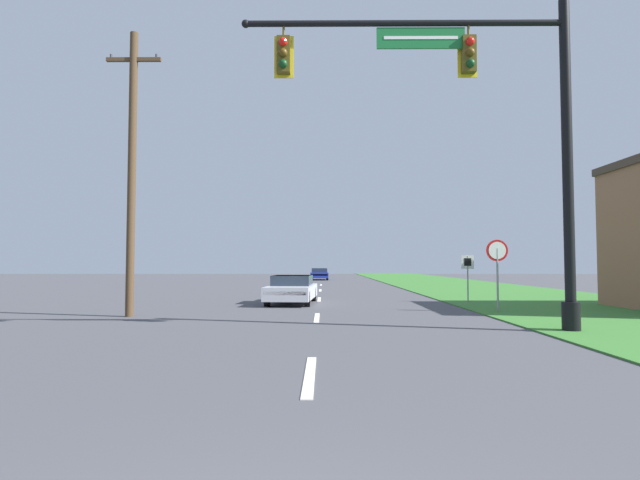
# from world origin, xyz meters

# --- Properties ---
(grass_verge_right) EXTENTS (10.00, 110.00, 0.04)m
(grass_verge_right) POSITION_xyz_m (10.50, 30.00, 0.02)
(grass_verge_right) COLOR #38752D
(grass_verge_right) RESTS_ON ground
(road_center_line) EXTENTS (0.16, 34.80, 0.01)m
(road_center_line) POSITION_xyz_m (0.00, 22.00, 0.01)
(road_center_line) COLOR silver
(road_center_line) RESTS_ON ground
(signal_mast) EXTENTS (8.52, 0.47, 8.73)m
(signal_mast) POSITION_xyz_m (4.48, 10.86, 5.30)
(signal_mast) COLOR black
(signal_mast) RESTS_ON grass_verge_right
(car_ahead) EXTENTS (2.10, 4.44, 1.19)m
(car_ahead) POSITION_xyz_m (-1.14, 19.63, 0.60)
(car_ahead) COLOR black
(car_ahead) RESTS_ON ground
(far_car) EXTENTS (1.82, 4.37, 1.19)m
(far_car) POSITION_xyz_m (-0.22, 50.52, 0.60)
(far_car) COLOR black
(far_car) RESTS_ON ground
(stop_sign) EXTENTS (0.76, 0.07, 2.50)m
(stop_sign) POSITION_xyz_m (6.33, 15.90, 1.86)
(stop_sign) COLOR gray
(stop_sign) RESTS_ON grass_verge_right
(route_sign_post) EXTENTS (0.55, 0.06, 2.03)m
(route_sign_post) POSITION_xyz_m (6.56, 20.32, 1.53)
(route_sign_post) COLOR gray
(route_sign_post) RESTS_ON grass_verge_right
(utility_pole_near) EXTENTS (1.80, 0.26, 9.31)m
(utility_pole_near) POSITION_xyz_m (-6.04, 14.35, 4.81)
(utility_pole_near) COLOR #4C3823
(utility_pole_near) RESTS_ON ground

